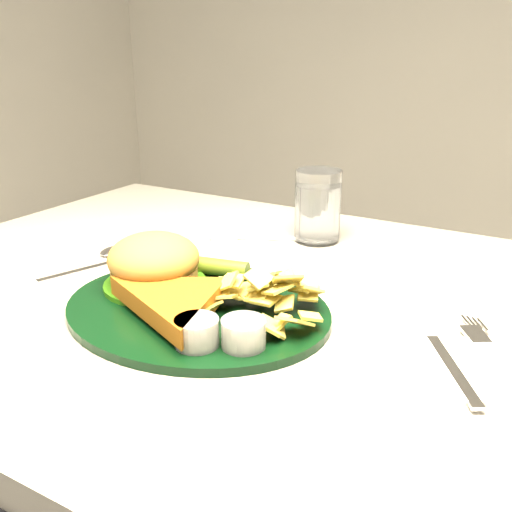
% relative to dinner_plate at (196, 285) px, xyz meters
% --- Properties ---
extents(dinner_plate, '(0.34, 0.29, 0.08)m').
position_rel_dinner_plate_xyz_m(dinner_plate, '(0.00, 0.00, 0.00)').
color(dinner_plate, black).
rests_on(dinner_plate, table).
extents(water_glass, '(0.08, 0.08, 0.12)m').
position_rel_dinner_plate_xyz_m(water_glass, '(0.01, 0.33, 0.02)').
color(water_glass, white).
rests_on(water_glass, table).
extents(fork_napkin, '(0.20, 0.22, 0.01)m').
position_rel_dinner_plate_xyz_m(fork_napkin, '(0.30, 0.02, -0.03)').
color(fork_napkin, white).
rests_on(fork_napkin, table).
extents(spoon, '(0.10, 0.18, 0.01)m').
position_rel_dinner_plate_xyz_m(spoon, '(-0.22, 0.02, -0.03)').
color(spoon, white).
rests_on(spoon, table).
extents(ramekin, '(0.06, 0.06, 0.03)m').
position_rel_dinner_plate_xyz_m(ramekin, '(-0.11, 0.24, -0.02)').
color(ramekin, silver).
rests_on(ramekin, table).
extents(wrapped_straw, '(0.20, 0.14, 0.01)m').
position_rel_dinner_plate_xyz_m(wrapped_straw, '(-0.06, 0.29, -0.03)').
color(wrapped_straw, white).
rests_on(wrapped_straw, table).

